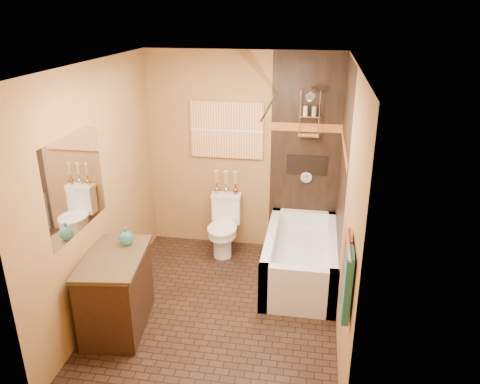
% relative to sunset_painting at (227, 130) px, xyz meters
% --- Properties ---
extents(floor, '(3.00, 3.00, 0.00)m').
position_rel_sunset_painting_xyz_m(floor, '(0.19, -1.48, -1.55)').
color(floor, black).
rests_on(floor, ground).
extents(wall_left, '(0.02, 3.00, 2.50)m').
position_rel_sunset_painting_xyz_m(wall_left, '(-1.01, -1.48, -0.30)').
color(wall_left, '#AB7642').
rests_on(wall_left, floor).
extents(wall_right, '(0.02, 3.00, 2.50)m').
position_rel_sunset_painting_xyz_m(wall_right, '(1.39, -1.48, -0.30)').
color(wall_right, '#AB7642').
rests_on(wall_right, floor).
extents(wall_back, '(2.40, 0.02, 2.50)m').
position_rel_sunset_painting_xyz_m(wall_back, '(0.19, 0.02, -0.30)').
color(wall_back, '#AB7642').
rests_on(wall_back, floor).
extents(wall_front, '(2.40, 0.02, 2.50)m').
position_rel_sunset_painting_xyz_m(wall_front, '(0.19, -2.98, -0.30)').
color(wall_front, '#AB7642').
rests_on(wall_front, floor).
extents(ceiling, '(3.00, 3.00, 0.00)m').
position_rel_sunset_painting_xyz_m(ceiling, '(0.19, -1.48, 0.95)').
color(ceiling, silver).
rests_on(ceiling, wall_back).
extents(alcove_tile_back, '(0.85, 0.01, 2.50)m').
position_rel_sunset_painting_xyz_m(alcove_tile_back, '(0.97, 0.01, -0.30)').
color(alcove_tile_back, black).
rests_on(alcove_tile_back, wall_back).
extents(alcove_tile_right, '(0.01, 1.50, 2.50)m').
position_rel_sunset_painting_xyz_m(alcove_tile_right, '(1.38, -0.73, -0.30)').
color(alcove_tile_right, black).
rests_on(alcove_tile_right, wall_right).
extents(mosaic_band_back, '(0.85, 0.01, 0.10)m').
position_rel_sunset_painting_xyz_m(mosaic_band_back, '(0.97, 0.00, 0.07)').
color(mosaic_band_back, '#9B4C1C').
rests_on(mosaic_band_back, alcove_tile_back).
extents(mosaic_band_right, '(0.01, 1.50, 0.10)m').
position_rel_sunset_painting_xyz_m(mosaic_band_right, '(1.37, -0.73, 0.07)').
color(mosaic_band_right, '#9B4C1C').
rests_on(mosaic_band_right, alcove_tile_right).
extents(alcove_niche, '(0.50, 0.01, 0.25)m').
position_rel_sunset_painting_xyz_m(alcove_niche, '(0.99, 0.01, -0.40)').
color(alcove_niche, black).
rests_on(alcove_niche, alcove_tile_back).
extents(shower_fixtures, '(0.24, 0.33, 1.16)m').
position_rel_sunset_painting_xyz_m(shower_fixtures, '(0.99, -0.10, 0.12)').
color(shower_fixtures, silver).
rests_on(shower_fixtures, floor).
extents(curtain_rod, '(0.03, 1.55, 0.03)m').
position_rel_sunset_painting_xyz_m(curtain_rod, '(0.59, -0.73, 0.47)').
color(curtain_rod, silver).
rests_on(curtain_rod, wall_back).
extents(towel_bar, '(0.02, 0.55, 0.02)m').
position_rel_sunset_painting_xyz_m(towel_bar, '(1.34, -2.53, -0.10)').
color(towel_bar, silver).
rests_on(towel_bar, wall_right).
extents(towel_teal, '(0.05, 0.22, 0.52)m').
position_rel_sunset_painting_xyz_m(towel_teal, '(1.35, -2.66, -0.37)').
color(towel_teal, '#1E5F64').
rests_on(towel_teal, towel_bar).
extents(towel_rust, '(0.05, 0.22, 0.52)m').
position_rel_sunset_painting_xyz_m(towel_rust, '(1.35, -2.40, -0.37)').
color(towel_rust, maroon).
rests_on(towel_rust, towel_bar).
extents(sunset_painting, '(0.90, 0.04, 0.70)m').
position_rel_sunset_painting_xyz_m(sunset_painting, '(0.00, 0.00, 0.00)').
color(sunset_painting, '#C55C2E').
rests_on(sunset_painting, wall_back).
extents(vanity_mirror, '(0.01, 1.00, 0.90)m').
position_rel_sunset_painting_xyz_m(vanity_mirror, '(-0.99, -1.90, -0.05)').
color(vanity_mirror, white).
rests_on(vanity_mirror, wall_left).
extents(bathtub, '(0.80, 1.50, 0.55)m').
position_rel_sunset_painting_xyz_m(bathtub, '(0.99, -0.73, -1.33)').
color(bathtub, white).
rests_on(bathtub, floor).
extents(toilet, '(0.39, 0.57, 0.74)m').
position_rel_sunset_painting_xyz_m(toilet, '(-0.00, -0.25, -1.18)').
color(toilet, white).
rests_on(toilet, floor).
extents(vanity, '(0.66, 0.96, 0.79)m').
position_rel_sunset_painting_xyz_m(vanity, '(-0.73, -1.90, -1.15)').
color(vanity, black).
rests_on(vanity, floor).
extents(teal_bottle, '(0.16, 0.16, 0.23)m').
position_rel_sunset_painting_xyz_m(teal_bottle, '(-0.68, -1.67, -0.67)').
color(teal_bottle, '#297D6F').
rests_on(teal_bottle, vanity).
extents(bud_vases, '(0.31, 0.06, 0.30)m').
position_rel_sunset_painting_xyz_m(bud_vases, '(0.00, -0.09, -0.64)').
color(bud_vases, gold).
rests_on(bud_vases, toilet).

